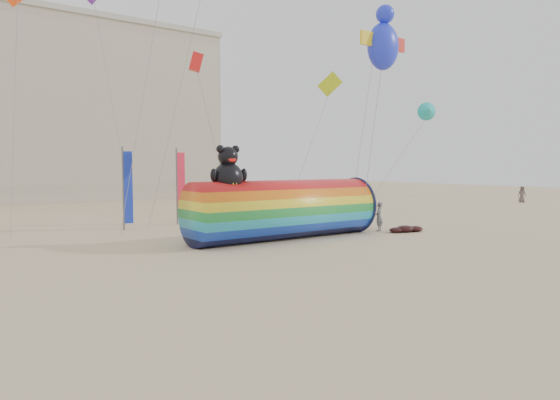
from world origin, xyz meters
TOP-DOWN VIEW (x-y plane):
  - ground at (0.00, 0.00)m, footprint 160.00×160.00m
  - windsock_assembly at (2.89, 4.44)m, footprint 11.11×3.38m
  - kite_handler at (9.50, 3.59)m, footprint 0.78×0.69m
  - fabric_bundle at (10.61, 2.35)m, footprint 2.62×1.35m
  - festival_banners at (1.65, 15.01)m, footprint 9.96×4.57m

SIDE VIEW (x-z plane):
  - ground at x=0.00m, z-range 0.00..0.00m
  - fabric_bundle at x=10.61m, z-range -0.03..0.37m
  - kite_handler at x=9.50m, z-range 0.00..1.78m
  - windsock_assembly at x=2.89m, z-range -0.86..4.26m
  - festival_banners at x=1.65m, z-range 0.04..5.24m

